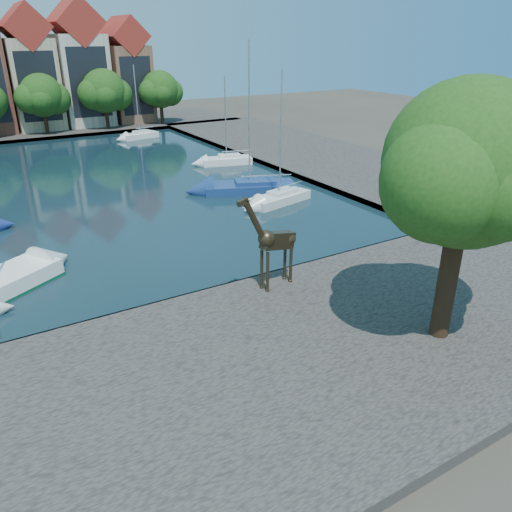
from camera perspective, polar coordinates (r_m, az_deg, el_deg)
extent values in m
plane|color=#38332B|center=(25.62, -7.11, -5.04)|extent=(160.00, 160.00, 0.00)
cube|color=black|center=(47.17, -19.38, 7.46)|extent=(38.00, 50.00, 0.08)
cube|color=#4B4541|center=(20.24, 1.29, -12.72)|extent=(50.00, 14.00, 0.50)
cube|color=#4B4541|center=(78.13, -24.84, 12.89)|extent=(60.00, 16.00, 0.50)
cube|color=#4B4541|center=(57.29, 6.05, 11.62)|extent=(14.00, 52.00, 0.50)
cylinder|color=#332114|center=(21.98, 21.10, -2.20)|extent=(0.80, 0.80, 5.50)
sphere|color=#1C4413|center=(20.49, 23.03, 9.62)|extent=(6.40, 6.40, 6.40)
sphere|color=#1C4413|center=(22.34, 25.17, 8.61)|extent=(4.80, 4.80, 4.80)
sphere|color=#1C4413|center=(18.96, 20.58, 7.96)|extent=(4.48, 4.48, 4.48)
cube|color=tan|center=(77.68, -24.13, 17.48)|extent=(5.88, 9.00, 11.50)
cube|color=maroon|center=(77.45, -25.06, 22.63)|extent=(5.94, 9.18, 5.94)
cube|color=black|center=(73.26, -23.58, 17.30)|extent=(4.80, 0.05, 8.62)
cube|color=beige|center=(78.82, -19.30, 18.43)|extent=(6.37, 9.00, 12.00)
cube|color=maroon|center=(78.62, -20.09, 23.79)|extent=(6.43, 9.18, 6.43)
cube|color=black|center=(74.47, -18.47, 18.29)|extent=(5.20, 0.05, 9.00)
cube|color=brown|center=(80.55, -14.51, 18.53)|extent=(5.39, 9.00, 10.50)
cube|color=maroon|center=(80.28, -15.02, 23.10)|extent=(5.44, 9.18, 5.44)
cube|color=black|center=(76.30, -13.44, 18.36)|extent=(4.40, 0.05, 7.88)
cylinder|color=#332114|center=(72.72, -22.90, 14.03)|extent=(0.50, 0.50, 3.20)
sphere|color=#1D3810|center=(72.34, -23.32, 16.53)|extent=(5.40, 5.40, 5.40)
sphere|color=#1D3810|center=(72.94, -22.00, 16.34)|extent=(4.05, 4.05, 4.05)
sphere|color=#1D3810|center=(71.76, -24.43, 16.08)|extent=(3.78, 3.78, 3.78)
cylinder|color=#332114|center=(74.32, -16.67, 15.05)|extent=(0.50, 0.50, 3.20)
sphere|color=#1D3810|center=(73.94, -16.99, 17.60)|extent=(5.80, 5.80, 5.80)
sphere|color=#1D3810|center=(74.74, -15.66, 17.35)|extent=(4.35, 4.35, 4.35)
sphere|color=#1D3810|center=(73.19, -18.13, 17.18)|extent=(4.06, 4.06, 4.06)
cylinder|color=#332114|center=(76.73, -10.72, 15.86)|extent=(0.50, 0.50, 3.20)
sphere|color=#1D3810|center=(76.38, -10.91, 18.20)|extent=(5.20, 5.20, 5.20)
sphere|color=#1D3810|center=(77.26, -9.83, 17.95)|extent=(3.90, 3.90, 3.90)
sphere|color=#1D3810|center=(75.54, -11.84, 17.88)|extent=(3.64, 3.64, 3.64)
cylinder|color=#322819|center=(24.78, 1.34, -1.85)|extent=(0.16, 0.16, 2.12)
cylinder|color=#322819|center=(25.08, 0.66, -1.51)|extent=(0.16, 0.16, 2.12)
cylinder|color=#322819|center=(25.79, 4.00, -0.82)|extent=(0.16, 0.16, 2.12)
cylinder|color=#322819|center=(26.08, 3.32, -0.52)|extent=(0.16, 0.16, 2.12)
cube|color=#322819|center=(24.89, 2.49, 1.81)|extent=(2.12, 0.90, 1.24)
cylinder|color=#322819|center=(23.45, -0.14, 4.03)|extent=(1.39, 0.53, 2.19)
cube|color=#322819|center=(22.67, -1.54, 6.18)|extent=(0.61, 0.28, 0.33)
cube|color=silver|center=(39.96, 2.71, 6.70)|extent=(5.70, 3.08, 0.88)
cube|color=silver|center=(39.88, 2.72, 7.11)|extent=(2.61, 1.83, 0.49)
cylinder|color=#B2B2B7|center=(38.80, 2.85, 13.66)|extent=(0.12, 0.12, 9.35)
cube|color=navy|center=(42.85, -0.74, 7.96)|extent=(8.11, 5.37, 0.94)
cube|color=navy|center=(42.76, -0.74, 8.37)|extent=(3.81, 3.00, 0.52)
cylinder|color=#B2B2B7|center=(41.62, -0.78, 15.78)|extent=(0.13, 0.13, 11.24)
cube|color=white|center=(52.62, -3.39, 10.92)|extent=(5.39, 3.03, 0.91)
cube|color=white|center=(52.55, -3.39, 11.24)|extent=(2.48, 1.78, 0.50)
cylinder|color=#B2B2B7|center=(51.83, -3.50, 15.47)|extent=(0.12, 0.12, 7.93)
cube|color=white|center=(68.09, -13.14, 13.33)|extent=(5.00, 2.66, 0.89)
cube|color=white|center=(68.04, -13.16, 13.58)|extent=(2.28, 1.59, 0.49)
cylinder|color=#B2B2B7|center=(67.47, -13.49, 16.98)|extent=(0.12, 0.12, 8.28)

